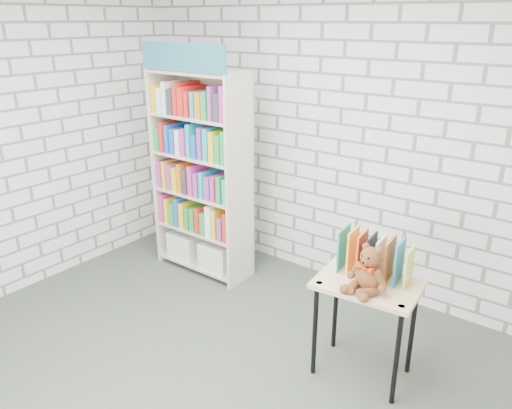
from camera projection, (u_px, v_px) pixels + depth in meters
The scene contains 6 objects.
ground at pixel (193, 383), 3.56m from camera, with size 4.50×4.50×0.00m, color #3D473C.
room_shell at pixel (180, 138), 2.94m from camera, with size 4.52×4.02×2.81m.
bookshelf at pixel (202, 173), 4.86m from camera, with size 1.00×0.39×2.25m.
display_table at pixel (367, 296), 3.45m from camera, with size 0.74×0.55×0.75m.
table_books at pixel (375, 257), 3.45m from camera, with size 0.50×0.26×0.29m.
teddy_bear at pixel (368, 273), 3.27m from camera, with size 0.29×0.28×0.32m.
Camera 1 is at (2.11, -2.03, 2.45)m, focal length 35.00 mm.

